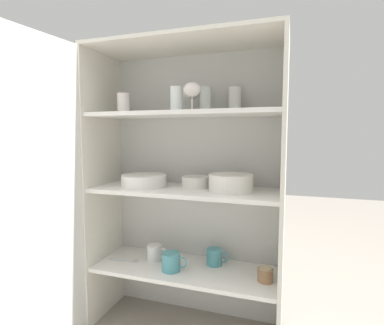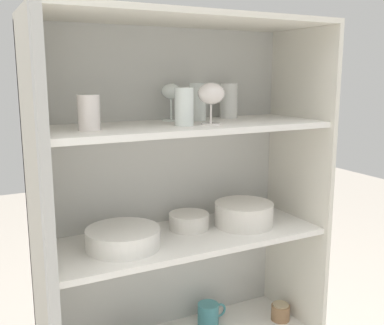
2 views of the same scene
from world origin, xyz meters
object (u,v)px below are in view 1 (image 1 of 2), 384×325
mixing_bowl_large (231,182)px  serving_bowl_small (196,181)px  coffee_mug_primary (171,262)px  plate_stack_white (144,180)px  storage_jar (265,274)px

mixing_bowl_large → serving_bowl_small: bearing=164.0°
coffee_mug_primary → plate_stack_white: bearing=164.8°
serving_bowl_small → mixing_bowl_large: bearing=-16.0°
plate_stack_white → serving_bowl_small: size_ratio=1.66×
plate_stack_white → coffee_mug_primary: (0.17, -0.05, -0.40)m
mixing_bowl_large → serving_bowl_small: 0.21m
mixing_bowl_large → coffee_mug_primary: 0.51m
serving_bowl_small → coffee_mug_primary: serving_bowl_small is taller
plate_stack_white → serving_bowl_small: bearing=13.2°
mixing_bowl_large → coffee_mug_primary: (-0.29, -0.05, -0.42)m
mixing_bowl_large → coffee_mug_primary: bearing=-169.6°
plate_stack_white → storage_jar: bearing=-1.1°
mixing_bowl_large → storage_jar: mixing_bowl_large is taller
plate_stack_white → mixing_bowl_large: 0.47m
plate_stack_white → coffee_mug_primary: size_ratio=1.78×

